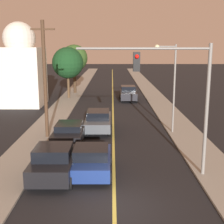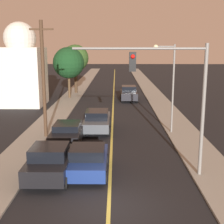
{
  "view_description": "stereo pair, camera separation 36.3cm",
  "coord_description": "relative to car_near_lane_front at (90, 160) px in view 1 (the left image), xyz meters",
  "views": [
    {
      "loc": [
        -0.09,
        -11.65,
        6.47
      ],
      "look_at": [
        0.0,
        11.07,
        1.6
      ],
      "focal_mm": 50.0,
      "sensor_mm": 36.0,
      "label": 1
    },
    {
      "loc": [
        0.27,
        -11.65,
        6.47
      ],
      "look_at": [
        0.0,
        11.07,
        1.6
      ],
      "focal_mm": 50.0,
      "sensor_mm": 36.0,
      "label": 2
    }
  ],
  "objects": [
    {
      "name": "domed_building_left",
      "position": [
        -8.77,
        18.83,
        3.31
      ],
      "size": [
        4.65,
        4.65,
        8.92
      ],
      "color": "beige",
      "rests_on": "ground"
    },
    {
      "name": "ground_plane",
      "position": [
        1.15,
        -3.34,
        -0.76
      ],
      "size": [
        200.0,
        200.0,
        0.0
      ],
      "primitive_type": "plane",
      "color": "black"
    },
    {
      "name": "streetlamp_right",
      "position": [
        5.21,
        7.58,
        3.52
      ],
      "size": [
        1.59,
        0.36,
        6.42
      ],
      "color": "slate",
      "rests_on": "ground"
    },
    {
      "name": "sidewalk_right",
      "position": [
        6.49,
        32.66,
        -0.7
      ],
      "size": [
        2.5,
        80.0,
        0.12
      ],
      "color": "gray",
      "rests_on": "ground"
    },
    {
      "name": "car_outer_lane_front",
      "position": [
        -1.8,
        -0.52,
        0.1
      ],
      "size": [
        2.08,
        3.98,
        1.69
      ],
      "color": "black",
      "rests_on": "ground"
    },
    {
      "name": "car_outer_lane_second",
      "position": [
        -1.8,
        5.23,
        -0.01
      ],
      "size": [
        2.04,
        4.66,
        1.41
      ],
      "color": "black",
      "rests_on": "ground"
    },
    {
      "name": "sidewalk_left",
      "position": [
        -4.2,
        32.66,
        -0.7
      ],
      "size": [
        2.5,
        80.0,
        0.12
      ],
      "color": "gray",
      "rests_on": "ground"
    },
    {
      "name": "road_surface",
      "position": [
        1.15,
        32.66,
        -0.75
      ],
      "size": [
        8.19,
        80.0,
        0.01
      ],
      "color": "black",
      "rests_on": "ground"
    },
    {
      "name": "car_near_lane_front",
      "position": [
        0.0,
        0.0,
        0.0
      ],
      "size": [
        2.06,
        3.86,
        1.49
      ],
      "color": "navy",
      "rests_on": "ground"
    },
    {
      "name": "tree_left_near",
      "position": [
        -4.31,
        23.14,
        3.63
      ],
      "size": [
        3.78,
        3.78,
        6.17
      ],
      "color": "#4C3823",
      "rests_on": "ground"
    },
    {
      "name": "utility_pole_left",
      "position": [
        -3.55,
        6.33,
        3.52
      ],
      "size": [
        1.6,
        0.24,
        8.0
      ],
      "color": "#422D1E",
      "rests_on": "ground"
    },
    {
      "name": "car_far_oncoming",
      "position": [
        2.99,
        21.93,
        0.09
      ],
      "size": [
        2.01,
        4.48,
        1.72
      ],
      "rotation": [
        0.0,
        0.0,
        3.14
      ],
      "color": "black",
      "rests_on": "ground"
    },
    {
      "name": "traffic_signal_mast",
      "position": [
        4.13,
        -0.23,
        3.83
      ],
      "size": [
        6.34,
        0.42,
        6.45
      ],
      "color": "slate",
      "rests_on": "ground"
    },
    {
      "name": "car_near_lane_second",
      "position": [
        0.0,
        8.18,
        0.09
      ],
      "size": [
        2.01,
        4.59,
        1.64
      ],
      "color": "#474C51",
      "rests_on": "ground"
    },
    {
      "name": "tree_left_far",
      "position": [
        -4.02,
        27.35,
        4.01
      ],
      "size": [
        3.56,
        3.56,
        6.47
      ],
      "color": "#3D2B1C",
      "rests_on": "ground"
    }
  ]
}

